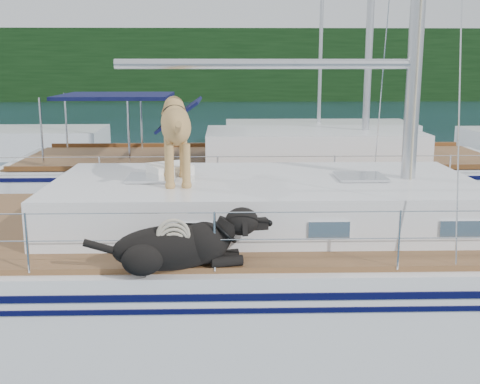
{
  "coord_description": "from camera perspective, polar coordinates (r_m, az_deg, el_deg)",
  "views": [
    {
      "loc": [
        0.29,
        -7.34,
        3.23
      ],
      "look_at": [
        0.5,
        0.2,
        1.6
      ],
      "focal_mm": 45.0,
      "sensor_mm": 36.0,
      "label": 1
    }
  ],
  "objects": [
    {
      "name": "ground",
      "position": [
        8.02,
        -3.61,
        -11.57
      ],
      "size": [
        120.0,
        120.0,
        0.0
      ],
      "primitive_type": "plane",
      "color": "black",
      "rests_on": "ground"
    },
    {
      "name": "tree_line",
      "position": [
        52.34,
        -1.93,
        11.93
      ],
      "size": [
        90.0,
        3.0,
        6.0
      ],
      "primitive_type": "cube",
      "color": "black",
      "rests_on": "ground"
    },
    {
      "name": "shore_bank",
      "position": [
        53.6,
        -1.91,
        9.37
      ],
      "size": [
        92.0,
        1.0,
        1.2
      ],
      "primitive_type": "cube",
      "color": "#595147",
      "rests_on": "ground"
    },
    {
      "name": "main_sailboat",
      "position": [
        7.76,
        -3.03,
        -6.98
      ],
      "size": [
        12.0,
        3.97,
        14.01
      ],
      "color": "white",
      "rests_on": "ground"
    },
    {
      "name": "neighbor_sailboat",
      "position": [
        13.82,
        2.33,
        1.32
      ],
      "size": [
        11.0,
        3.5,
        13.3
      ],
      "color": "white",
      "rests_on": "ground"
    },
    {
      "name": "bg_boat_center",
      "position": [
        23.79,
        7.44,
        5.38
      ],
      "size": [
        7.2,
        3.0,
        11.65
      ],
      "color": "white",
      "rests_on": "ground"
    }
  ]
}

